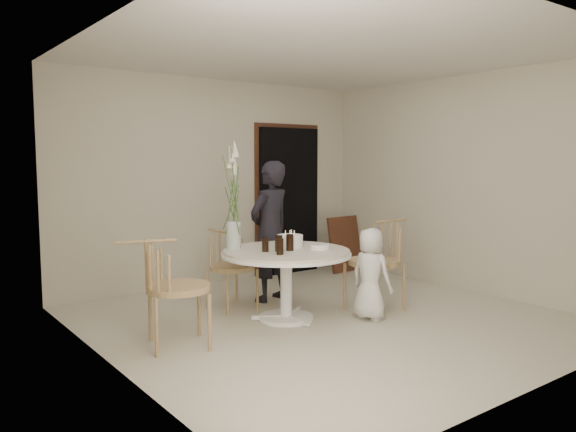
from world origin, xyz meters
TOP-DOWN VIEW (x-y plane):
  - ground at (0.00, 0.00)m, footprint 4.50×4.50m
  - room_shell at (0.00, 0.00)m, footprint 4.50×4.50m
  - doorway at (1.15, 2.19)m, footprint 1.00×0.10m
  - door_trim at (1.15, 2.23)m, footprint 1.12×0.03m
  - table at (-0.35, 0.25)m, footprint 1.33×1.33m
  - picture_frame at (1.89, 1.78)m, footprint 0.62×0.23m
  - chair_far at (-0.58, 1.07)m, footprint 0.50×0.54m
  - chair_right at (0.78, -0.02)m, footprint 0.62×0.58m
  - chair_left at (-1.74, 0.19)m, footprint 0.67×0.64m
  - girl at (-0.02, 1.01)m, footprint 0.67×0.52m
  - boy at (0.36, -0.26)m, footprint 0.37×0.51m
  - birthday_cake at (-0.22, 0.36)m, footprint 0.27×0.27m
  - cola_tumbler_a at (-0.58, 0.05)m, footprint 0.08×0.08m
  - cola_tumbler_b at (-0.35, 0.19)m, footprint 0.09×0.09m
  - cola_tumbler_c at (-0.59, 0.28)m, footprint 0.07×0.07m
  - cola_tumbler_d at (-0.47, 0.21)m, footprint 0.09×0.09m
  - plate_stack at (-0.04, 0.08)m, footprint 0.23×0.23m
  - flower_vase at (-0.74, 0.63)m, footprint 0.15×0.15m

SIDE VIEW (x-z plane):
  - ground at x=0.00m, z-range 0.00..0.00m
  - picture_frame at x=1.89m, z-range 0.00..0.81m
  - boy at x=0.36m, z-range 0.00..0.95m
  - chair_far at x=-0.58m, z-range 0.13..0.99m
  - table at x=-0.35m, z-range 0.25..0.98m
  - chair_left at x=-1.74m, z-range 0.14..1.12m
  - chair_right at x=0.78m, z-range 0.15..1.14m
  - plate_stack at x=-0.04m, z-range 0.73..0.78m
  - birthday_cake at x=-0.22m, z-range 0.71..0.89m
  - cola_tumbler_c at x=-0.59m, z-range 0.73..0.88m
  - cola_tumbler_a at x=-0.58m, z-range 0.73..0.88m
  - cola_tumbler_d at x=-0.47m, z-range 0.73..0.89m
  - cola_tumbler_b at x=-0.35m, z-range 0.73..0.89m
  - girl at x=-0.02m, z-range 0.00..1.63m
  - doorway at x=1.15m, z-range 0.00..2.10m
  - door_trim at x=1.15m, z-range 0.00..2.22m
  - flower_vase at x=-0.74m, z-range 0.60..1.73m
  - room_shell at x=0.00m, z-range -0.63..3.87m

